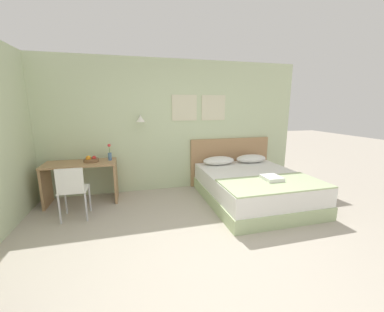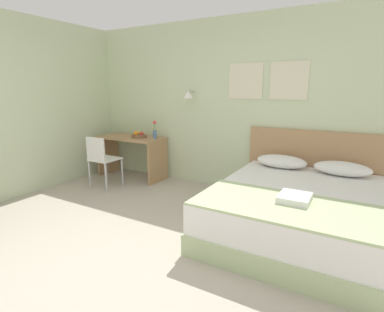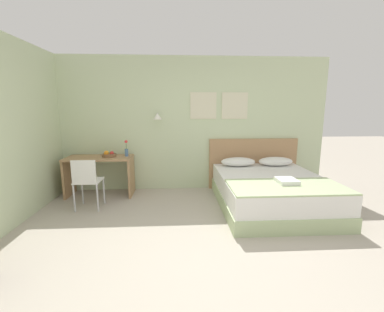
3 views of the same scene
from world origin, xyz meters
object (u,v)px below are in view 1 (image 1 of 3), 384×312
desk_chair (72,188)px  fruit_bowl (91,160)px  pillow_left (219,161)px  folded_towel_near_foot (272,178)px  headboard (230,161)px  bed (253,188)px  throw_blanket (274,183)px  pillow_right (251,158)px  desk (81,174)px  flower_vase (110,154)px

desk_chair → fruit_bowl: (0.18, 0.73, 0.27)m
pillow_left → folded_towel_near_foot: pillow_left is taller
headboard → desk_chair: bearing=-161.3°
bed → desk_chair: size_ratio=2.45×
throw_blanket → pillow_right: bearing=75.1°
desk → flower_vase: 0.62m
desk → headboard: bearing=5.7°
fruit_bowl → desk_chair: bearing=-103.9°
pillow_right → desk: size_ratio=0.55×
pillow_right → folded_towel_near_foot: bearing=-104.1°
desk → pillow_left: bearing=0.8°
pillow_right → flower_vase: 2.92m
desk → desk_chair: size_ratio=1.43×
headboard → pillow_left: 0.47m
pillow_right → desk: bearing=-179.3°
pillow_left → flower_vase: size_ratio=2.18×
throw_blanket → desk_chair: size_ratio=1.95×
fruit_bowl → desk: bearing=-177.8°
bed → headboard: bearing=90.0°
bed → desk: bearing=165.8°
headboard → throw_blanket: headboard is taller
desk → flower_vase: (0.51, 0.04, 0.34)m
pillow_left → folded_towel_near_foot: size_ratio=2.13×
desk → flower_vase: size_ratio=3.93×
pillow_left → desk: 2.67m
pillow_right → throw_blanket: size_ratio=0.41×
headboard → throw_blanket: (0.00, -1.68, 0.02)m
bed → folded_towel_near_foot: (0.06, -0.46, 0.32)m
pillow_right → flower_vase: bearing=180.0°
fruit_bowl → bed: bearing=-15.2°
throw_blanket → desk: 3.34m
desk → desk_chair: desk_chair is taller
headboard → desk: headboard is taller
folded_towel_near_foot → desk: desk is taller
pillow_left → fruit_bowl: 2.49m
flower_vase → folded_towel_near_foot: bearing=-26.1°
headboard → desk_chair: (-3.04, -1.03, -0.00)m
desk → desk_chair: (-0.00, -0.73, -0.01)m
flower_vase → throw_blanket: bearing=-29.2°
pillow_left → folded_towel_near_foot: 1.34m
desk_chair → fruit_bowl: bearing=76.1°
pillow_left → desk_chair: size_ratio=0.79×
folded_towel_near_foot → throw_blanket: bearing=-111.9°
bed → folded_towel_near_foot: bearing=-82.7°
folded_towel_near_foot → flower_vase: (-2.60, 1.27, 0.29)m
pillow_left → fruit_bowl: bearing=-179.3°
pillow_left → flower_vase: 2.17m
pillow_right → folded_towel_near_foot: pillow_right is taller
headboard → throw_blanket: bearing=-90.0°
flower_vase → pillow_left: bearing=-0.0°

